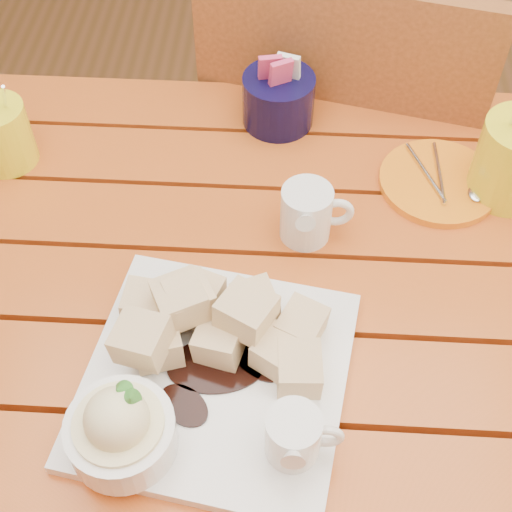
# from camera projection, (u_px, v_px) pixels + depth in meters

# --- Properties ---
(ground) EXTENTS (5.00, 5.00, 0.00)m
(ground) POSITION_uv_depth(u_px,v_px,m) (247.00, 507.00, 1.45)
(ground) COLOR brown
(ground) RESTS_ON ground
(table) EXTENTS (1.20, 0.79, 0.75)m
(table) POSITION_uv_depth(u_px,v_px,m) (242.00, 337.00, 0.94)
(table) COLOR #A34A15
(table) RESTS_ON ground
(dessert_plate) EXTENTS (0.32, 0.32, 0.11)m
(dessert_plate) POSITION_uv_depth(u_px,v_px,m) (197.00, 377.00, 0.75)
(dessert_plate) COLOR white
(dessert_plate) RESTS_ON table
(cream_pitcher) EXTENTS (0.09, 0.08, 0.08)m
(cream_pitcher) POSITION_uv_depth(u_px,v_px,m) (308.00, 213.00, 0.88)
(cream_pitcher) COLOR white
(cream_pitcher) RESTS_ON table
(sugar_caddy) EXTENTS (0.10, 0.10, 0.11)m
(sugar_caddy) POSITION_uv_depth(u_px,v_px,m) (278.00, 99.00, 1.02)
(sugar_caddy) COLOR black
(sugar_caddy) RESTS_ON table
(orange_saucer) EXTENTS (0.16, 0.16, 0.02)m
(orange_saucer) POSITION_uv_depth(u_px,v_px,m) (440.00, 182.00, 0.97)
(orange_saucer) COLOR orange
(orange_saucer) RESTS_ON table
(chair_far) EXTENTS (0.53, 0.53, 0.94)m
(chair_far) POSITION_uv_depth(u_px,v_px,m) (339.00, 155.00, 1.33)
(chair_far) COLOR brown
(chair_far) RESTS_ON ground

